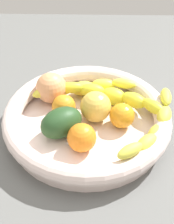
{
  "coord_description": "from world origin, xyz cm",
  "views": [
    {
      "loc": [
        52.35,
        1.19,
        53.65
      ],
      "look_at": [
        0.0,
        0.0,
        8.18
      ],
      "focal_mm": 52.17,
      "sensor_mm": 36.0,
      "label": 1
    }
  ],
  "objects_px": {
    "banana_draped_right": "(84,88)",
    "orange_front": "(82,138)",
    "avocado_dark": "(61,123)",
    "orange_mid_left": "(122,116)",
    "apple_yellow": "(96,107)",
    "banana_arching_top": "(112,96)",
    "fruit_bowl": "(87,119)",
    "orange_mid_right": "(64,106)",
    "banana_draped_left": "(155,129)",
    "peach_blush": "(51,88)"
  },
  "relations": [
    {
      "from": "orange_mid_right",
      "to": "apple_yellow",
      "type": "xyz_separation_m",
      "value": [
        0.01,
        0.07,
        0.01
      ]
    },
    {
      "from": "banana_draped_left",
      "to": "apple_yellow",
      "type": "relative_size",
      "value": 3.17
    },
    {
      "from": "fruit_bowl",
      "to": "banana_draped_right",
      "type": "bearing_deg",
      "value": -174.02
    },
    {
      "from": "orange_mid_right",
      "to": "orange_front",
      "type": "bearing_deg",
      "value": 23.85
    },
    {
      "from": "orange_front",
      "to": "avocado_dark",
      "type": "distance_m",
      "value": 0.06
    },
    {
      "from": "orange_mid_left",
      "to": "avocado_dark",
      "type": "bearing_deg",
      "value": -77.07
    },
    {
      "from": "banana_arching_top",
      "to": "orange_mid_right",
      "type": "distance_m",
      "value": 0.11
    },
    {
      "from": "banana_draped_right",
      "to": "orange_mid_right",
      "type": "relative_size",
      "value": 4.65
    },
    {
      "from": "banana_draped_right",
      "to": "orange_mid_left",
      "type": "height_order",
      "value": "orange_mid_left"
    },
    {
      "from": "banana_arching_top",
      "to": "fruit_bowl",
      "type": "bearing_deg",
      "value": -43.15
    },
    {
      "from": "banana_arching_top",
      "to": "avocado_dark",
      "type": "xyz_separation_m",
      "value": [
        0.1,
        -0.11,
        0.0
      ]
    },
    {
      "from": "orange_front",
      "to": "banana_arching_top",
      "type": "bearing_deg",
      "value": 154.55
    },
    {
      "from": "banana_draped_right",
      "to": "orange_front",
      "type": "bearing_deg",
      "value": 0.44
    },
    {
      "from": "fruit_bowl",
      "to": "banana_draped_right",
      "type": "relative_size",
      "value": 1.48
    },
    {
      "from": "banana_arching_top",
      "to": "orange_front",
      "type": "bearing_deg",
      "value": -25.45
    },
    {
      "from": "banana_draped_left",
      "to": "peach_blush",
      "type": "xyz_separation_m",
      "value": [
        -0.13,
        -0.22,
        0.0
      ]
    },
    {
      "from": "banana_arching_top",
      "to": "avocado_dark",
      "type": "relative_size",
      "value": 2.68
    },
    {
      "from": "apple_yellow",
      "to": "peach_blush",
      "type": "distance_m",
      "value": 0.12
    },
    {
      "from": "orange_front",
      "to": "peach_blush",
      "type": "distance_m",
      "value": 0.17
    },
    {
      "from": "orange_front",
      "to": "avocado_dark",
      "type": "xyz_separation_m",
      "value": [
        -0.04,
        -0.04,
        0.0
      ]
    },
    {
      "from": "peach_blush",
      "to": "orange_front",
      "type": "bearing_deg",
      "value": 26.45
    },
    {
      "from": "banana_draped_right",
      "to": "apple_yellow",
      "type": "relative_size",
      "value": 3.61
    },
    {
      "from": "orange_front",
      "to": "orange_mid_left",
      "type": "bearing_deg",
      "value": 129.8
    },
    {
      "from": "banana_arching_top",
      "to": "banana_draped_right",
      "type": "bearing_deg",
      "value": -117.2
    },
    {
      "from": "banana_draped_right",
      "to": "fruit_bowl",
      "type": "bearing_deg",
      "value": 5.98
    },
    {
      "from": "apple_yellow",
      "to": "peach_blush",
      "type": "relative_size",
      "value": 0.95
    },
    {
      "from": "apple_yellow",
      "to": "peach_blush",
      "type": "height_order",
      "value": "peach_blush"
    },
    {
      "from": "apple_yellow",
      "to": "fruit_bowl",
      "type": "bearing_deg",
      "value": -53.37
    },
    {
      "from": "fruit_bowl",
      "to": "orange_mid_right",
      "type": "relative_size",
      "value": 6.89
    },
    {
      "from": "banana_draped_left",
      "to": "peach_blush",
      "type": "relative_size",
      "value": 3.01
    },
    {
      "from": "banana_draped_left",
      "to": "avocado_dark",
      "type": "relative_size",
      "value": 2.34
    },
    {
      "from": "banana_arching_top",
      "to": "banana_draped_left",
      "type": "bearing_deg",
      "value": 36.51
    },
    {
      "from": "banana_draped_right",
      "to": "banana_arching_top",
      "type": "distance_m",
      "value": 0.07
    },
    {
      "from": "orange_front",
      "to": "orange_mid_right",
      "type": "height_order",
      "value": "orange_front"
    },
    {
      "from": "banana_draped_left",
      "to": "orange_front",
      "type": "relative_size",
      "value": 3.71
    },
    {
      "from": "fruit_bowl",
      "to": "banana_draped_right",
      "type": "height_order",
      "value": "banana_draped_right"
    },
    {
      "from": "orange_front",
      "to": "orange_mid_left",
      "type": "relative_size",
      "value": 1.08
    },
    {
      "from": "banana_draped_right",
      "to": "banana_arching_top",
      "type": "relative_size",
      "value": 1.0
    },
    {
      "from": "banana_draped_left",
      "to": "peach_blush",
      "type": "distance_m",
      "value": 0.25
    },
    {
      "from": "fruit_bowl",
      "to": "banana_draped_left",
      "type": "distance_m",
      "value": 0.15
    },
    {
      "from": "banana_draped_left",
      "to": "orange_mid_right",
      "type": "bearing_deg",
      "value": -110.69
    },
    {
      "from": "banana_draped_right",
      "to": "peach_blush",
      "type": "bearing_deg",
      "value": -77.2
    },
    {
      "from": "fruit_bowl",
      "to": "apple_yellow",
      "type": "height_order",
      "value": "apple_yellow"
    },
    {
      "from": "orange_mid_left",
      "to": "avocado_dark",
      "type": "relative_size",
      "value": 0.59
    },
    {
      "from": "banana_draped_right",
      "to": "banana_arching_top",
      "type": "xyz_separation_m",
      "value": [
        0.03,
        0.07,
        0.0
      ]
    },
    {
      "from": "orange_mid_right",
      "to": "avocado_dark",
      "type": "bearing_deg",
      "value": -0.25
    },
    {
      "from": "orange_mid_left",
      "to": "apple_yellow",
      "type": "relative_size",
      "value": 0.8
    },
    {
      "from": "banana_draped_left",
      "to": "banana_arching_top",
      "type": "distance_m",
      "value": 0.14
    },
    {
      "from": "orange_mid_right",
      "to": "avocado_dark",
      "type": "xyz_separation_m",
      "value": [
        0.06,
        -0.0,
        0.0
      ]
    },
    {
      "from": "banana_draped_right",
      "to": "avocado_dark",
      "type": "bearing_deg",
      "value": -18.0
    }
  ]
}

